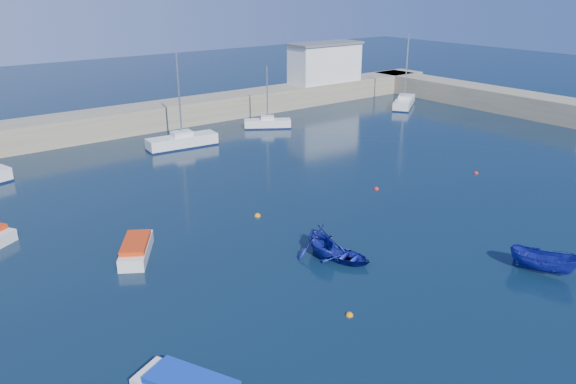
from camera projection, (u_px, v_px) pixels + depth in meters
ground at (478, 325)px, 27.07m from camera, size 220.00×220.00×0.00m
back_wall at (115, 122)px, 60.81m from camera, size 96.00×4.50×2.60m
right_arm at (471, 95)px, 75.46m from camera, size 4.50×32.00×2.60m
harbor_office at (325, 63)px, 76.56m from camera, size 10.00×4.00×5.00m
sailboat_6 at (182, 141)px, 55.96m from camera, size 7.15×2.56×9.23m
sailboat_7 at (268, 123)px, 63.44m from camera, size 5.16×4.04×6.97m
sailboat_8 at (404, 102)px, 74.33m from camera, size 7.16×5.78×9.46m
motorboat_1 at (136, 249)px, 33.69m from camera, size 3.51×4.40×1.04m
dinghy_center at (346, 257)px, 33.11m from camera, size 3.12×3.65×0.64m
dinghy_left at (322, 241)px, 33.71m from camera, size 4.15×4.43×1.87m
dinghy_right at (544, 262)px, 31.66m from camera, size 2.69×3.97×1.44m
buoy_0 at (349, 316)px, 27.82m from camera, size 0.38×0.38×0.38m
buoy_1 at (376, 189)px, 44.79m from camera, size 0.41×0.41×0.41m
buoy_3 at (257, 216)px, 39.63m from camera, size 0.46×0.46×0.46m
buoy_4 at (476, 173)px, 48.49m from camera, size 0.38×0.38×0.38m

